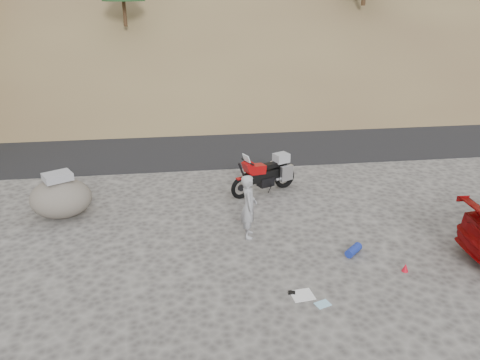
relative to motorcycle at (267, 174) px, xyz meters
The scene contains 10 objects.
ground 3.55m from the motorcycle, 104.26° to the right, with size 140.00×140.00×0.00m, color #474441.
road 5.70m from the motorcycle, 98.75° to the left, with size 120.00×7.00×0.05m, color black.
motorcycle is the anchor object (origin of this frame).
man 2.91m from the motorcycle, 109.81° to the right, with size 0.61×0.40×1.67m, color #949599.
boulder 5.97m from the motorcycle, behind, with size 1.98×1.82×1.25m.
gear_white_cloth 5.36m from the motorcycle, 92.58° to the right, with size 0.45×0.40×0.02m, color white.
gear_blue_mat 4.15m from the motorcycle, 70.47° to the right, with size 0.20×0.20×0.51m, color navy.
gear_funnel 5.29m from the motorcycle, 64.50° to the right, with size 0.15×0.15×0.19m, color red.
gear_glove_a 5.27m from the motorcycle, 94.82° to the right, with size 0.14×0.10×0.04m, color black.
gear_blue_cloth 5.69m from the motorcycle, 89.07° to the right, with size 0.30×0.22×0.01m, color #96CDE8.
Camera 1 is at (-1.71, -9.69, 5.87)m, focal length 35.00 mm.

